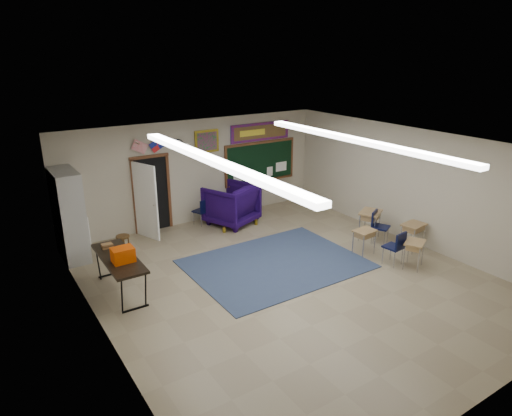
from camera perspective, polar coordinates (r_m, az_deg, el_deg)
floor at (r=10.30m, az=4.19°, el=-8.93°), size 9.00×9.00×0.00m
back_wall at (r=13.36m, az=-7.44°, el=4.55°), size 8.00×0.04×3.00m
front_wall at (r=7.04m, az=27.76°, el=-11.67°), size 8.00×0.04×3.00m
left_wall at (r=8.07m, az=-18.95°, el=-6.45°), size 0.04×9.00×3.00m
right_wall at (r=12.43m, az=19.23°, el=2.50°), size 0.04×9.00×3.00m
ceiling at (r=9.27m, az=4.64°, el=7.65°), size 8.00×9.00×0.04m
area_rug at (r=10.97m, az=2.48°, el=-6.97°), size 4.00×3.00×0.02m
fluorescent_strips at (r=9.28m, az=4.63°, el=7.29°), size 3.86×6.00×0.10m
doorway at (r=12.79m, az=-13.10°, el=1.48°), size 1.10×0.89×2.16m
chalkboard at (r=14.39m, az=0.54°, el=5.64°), size 2.55×0.14×1.30m
bulletin_board at (r=14.20m, az=0.55°, el=9.51°), size 2.10×0.05×0.55m
framed_art_print at (r=13.29m, az=-6.17°, el=8.29°), size 0.75×0.05×0.65m
wall_clock at (r=12.92m, az=-9.75°, el=7.80°), size 0.32×0.05×0.32m
wall_flags at (r=12.56m, az=-13.30°, el=7.85°), size 1.16×0.06×0.70m
storage_cabinet at (r=11.78m, az=-22.31°, el=-0.83°), size 0.59×1.25×2.20m
wingback_armchair at (r=13.26m, az=-3.11°, el=0.47°), size 1.65×1.67×1.18m
student_chair_reading at (r=13.31m, az=-6.94°, el=-0.46°), size 0.51×0.51×0.79m
student_chair_desk_a at (r=11.26m, az=16.79°, el=-4.78°), size 0.47×0.47×0.85m
student_chair_desk_b at (r=12.35m, az=15.30°, el=-2.41°), size 0.59×0.59×0.88m
student_desk_front_left at (r=11.64m, az=13.36°, el=-4.02°), size 0.57×0.45×0.64m
student_desk_front_right at (r=12.57m, az=14.03°, el=-1.91°), size 0.81×0.75×0.79m
student_desk_back_left at (r=11.28m, az=19.11°, el=-5.35°), size 0.67×0.61×0.65m
student_desk_back_right at (r=12.23m, az=18.99°, el=-3.24°), size 0.64×0.51×0.70m
folding_table at (r=10.02m, az=-16.59°, el=-7.79°), size 0.66×1.94×1.10m
wooden_stool at (r=11.64m, az=-16.21°, el=-4.61°), size 0.33×0.33×0.57m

